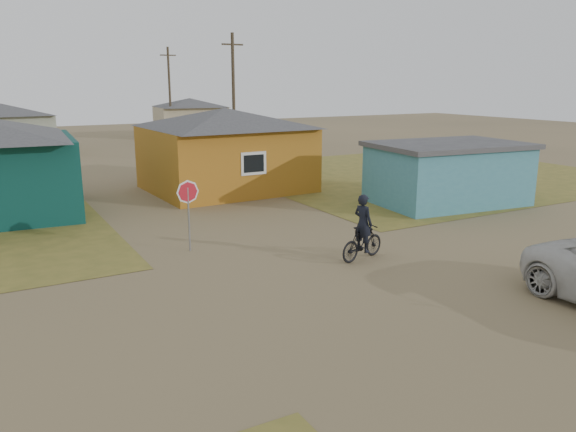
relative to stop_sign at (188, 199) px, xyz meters
name	(u,v)px	position (x,y,z in m)	size (l,w,h in m)	color
ground	(355,289)	(2.50, -5.19, -1.65)	(120.00, 120.00, 0.00)	olive
grass_ne	(421,174)	(16.50, 7.81, -1.64)	(20.00, 18.00, 0.00)	olive
house_yellow	(226,148)	(5.00, 8.80, 0.36)	(7.72, 6.76, 3.90)	#A86919
shed_turquoise	(447,173)	(12.00, 1.31, -0.34)	(6.71, 4.93, 2.60)	teal
house_pale_west	(4,128)	(-3.50, 28.81, 0.21)	(7.04, 6.15, 3.60)	gray
house_beige_east	(190,117)	(12.50, 34.81, 0.21)	(6.95, 6.05, 3.60)	tan
utility_pole_near	(234,97)	(9.00, 16.81, 2.49)	(1.40, 0.20, 8.00)	#413627
utility_pole_far	(170,93)	(10.00, 32.81, 2.49)	(1.40, 0.20, 8.00)	#413627
stop_sign	(188,199)	(0.00, 0.00, 0.00)	(0.70, 0.26, 2.22)	gray
cyclist	(363,236)	(4.12, -3.31, -0.94)	(1.80, 0.88, 1.96)	black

